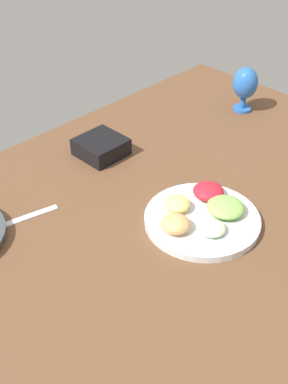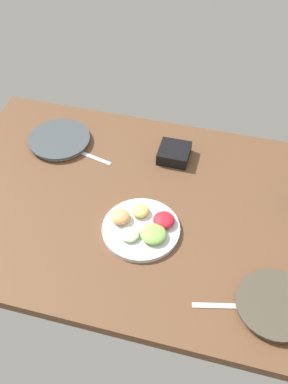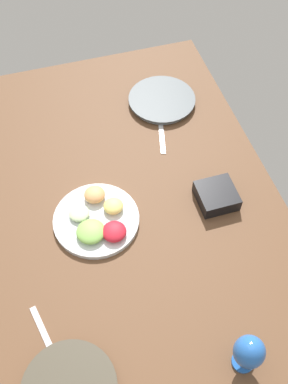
# 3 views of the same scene
# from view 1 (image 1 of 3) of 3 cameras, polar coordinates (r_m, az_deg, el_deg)

# --- Properties ---
(ground_plane) EXTENTS (1.60, 1.04, 0.04)m
(ground_plane) POSITION_cam_1_polar(r_m,az_deg,el_deg) (1.32, 1.72, -2.32)
(ground_plane) COLOR brown
(fruit_platter) EXTENTS (0.29, 0.29, 0.05)m
(fruit_platter) POSITION_cam_1_polar(r_m,az_deg,el_deg) (1.26, 6.60, -2.64)
(fruit_platter) COLOR silver
(fruit_platter) RESTS_ON ground_plane
(hurricane_glass_blue) EXTENTS (0.08, 0.08, 0.15)m
(hurricane_glass_blue) POSITION_cam_1_polar(r_m,az_deg,el_deg) (1.75, 11.35, 11.81)
(hurricane_glass_blue) COLOR blue
(hurricane_glass_blue) RESTS_ON ground_plane
(square_bowl_black) EXTENTS (0.13, 0.13, 0.05)m
(square_bowl_black) POSITION_cam_1_polar(r_m,az_deg,el_deg) (1.50, -4.88, 5.20)
(square_bowl_black) COLOR black
(square_bowl_black) RESTS_ON ground_plane
(fork_by_right_plate) EXTENTS (0.18, 0.06, 0.01)m
(fork_by_right_plate) POSITION_cam_1_polar(r_m,az_deg,el_deg) (1.30, -13.41, -2.85)
(fork_by_right_plate) COLOR silver
(fork_by_right_plate) RESTS_ON ground_plane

